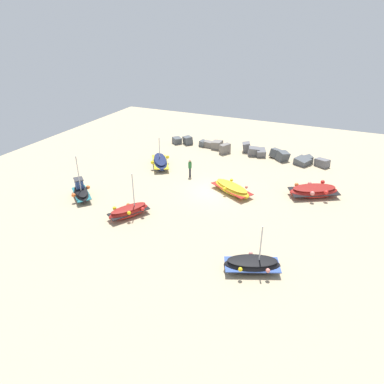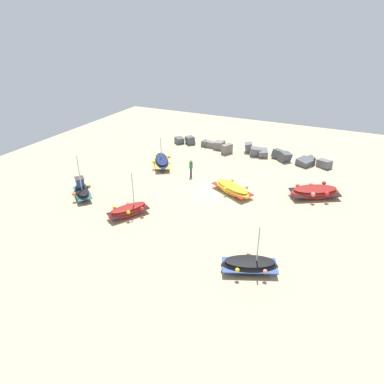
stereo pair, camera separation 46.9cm
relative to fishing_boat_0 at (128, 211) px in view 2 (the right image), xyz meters
name	(u,v)px [view 2 (the right image)]	position (x,y,z in m)	size (l,w,h in m)	color
ground_plane	(215,192)	(4.32, 6.57, -0.46)	(48.34, 48.34, 0.00)	tan
fishing_boat_0	(128,211)	(0.00, 0.00, 0.00)	(2.52, 3.29, 3.42)	maroon
fishing_boat_1	(232,189)	(5.77, 6.92, -0.05)	(4.14, 3.16, 0.83)	gold
fishing_boat_2	(82,191)	(-5.30, 0.98, 0.06)	(3.08, 2.83, 3.78)	black
fishing_boat_3	(162,162)	(-2.64, 9.67, 0.01)	(3.39, 4.13, 2.93)	navy
fishing_boat_4	(249,265)	(10.07, -2.32, -0.01)	(3.59, 2.52, 3.13)	black
fishing_boat_5	(315,192)	(12.21, 9.11, 0.03)	(4.38, 3.50, 1.06)	maroon
person_walking	(191,167)	(1.16, 8.50, 0.54)	(0.32, 0.32, 1.72)	#2D2D38
breakwater_rocks	(252,151)	(4.70, 16.58, -0.03)	(17.91, 2.81, 1.36)	#4C5156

